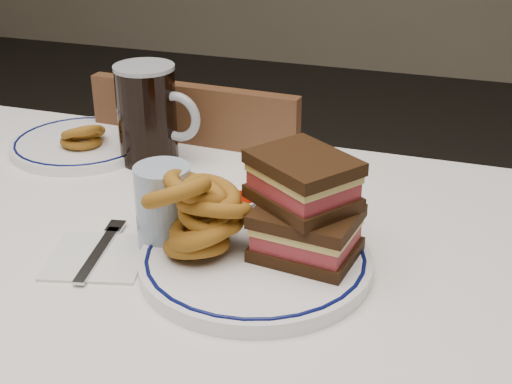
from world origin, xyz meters
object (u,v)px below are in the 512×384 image
(chair_far, at_px, (222,249))
(beer_mug, at_px, (149,114))
(far_plate, at_px, (82,144))
(reuben_sandwich, at_px, (305,207))
(main_plate, at_px, (255,260))

(chair_far, height_order, beer_mug, beer_mug)
(chair_far, xyz_separation_m, far_plate, (-0.18, -0.20, 0.29))
(beer_mug, distance_m, far_plate, 0.16)
(chair_far, distance_m, reuben_sandwich, 0.65)
(reuben_sandwich, relative_size, far_plate, 0.64)
(beer_mug, bearing_deg, chair_far, 79.06)
(reuben_sandwich, distance_m, far_plate, 0.54)
(chair_far, distance_m, main_plate, 0.61)
(reuben_sandwich, bearing_deg, main_plate, -153.12)
(chair_far, bearing_deg, far_plate, -132.20)
(main_plate, distance_m, far_plate, 0.50)
(far_plate, bearing_deg, main_plate, -33.75)
(main_plate, height_order, beer_mug, beer_mug)
(far_plate, bearing_deg, chair_far, 47.80)
(chair_far, height_order, main_plate, chair_far)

